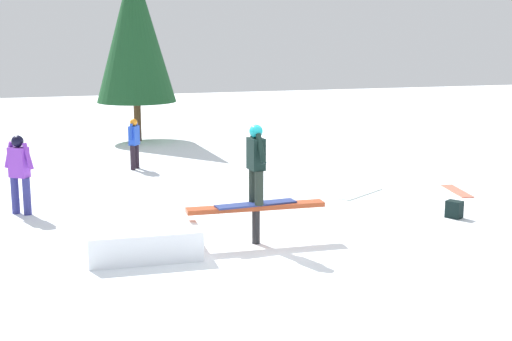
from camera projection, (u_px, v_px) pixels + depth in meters
name	position (u px, v px, depth m)	size (l,w,h in m)	color
ground_plane	(256.00, 243.00, 12.34)	(60.00, 60.00, 0.00)	white
rail_feature	(256.00, 211.00, 12.23)	(2.42, 0.38, 0.69)	black
snow_kicker_ramp	(142.00, 238.00, 11.80)	(1.80, 1.50, 0.48)	white
main_rider_on_rail	(256.00, 165.00, 12.07)	(1.44, 0.78, 1.39)	navy
bystander_purple	(19.00, 170.00, 14.15)	(0.61, 0.52, 1.60)	navy
bystander_blue	(134.00, 141.00, 18.83)	(0.38, 0.51, 1.35)	black
loose_snowboard_white	(361.00, 194.00, 16.05)	(1.48, 0.28, 0.02)	silver
loose_snowboard_coral	(457.00, 191.00, 16.32)	(1.30, 0.28, 0.02)	#E7694E
backpack_on_snow	(454.00, 209.00, 14.00)	(0.30, 0.22, 0.34)	black
pine_tree_near	(135.00, 31.00, 23.20)	(2.61, 2.61, 5.93)	#4C331E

